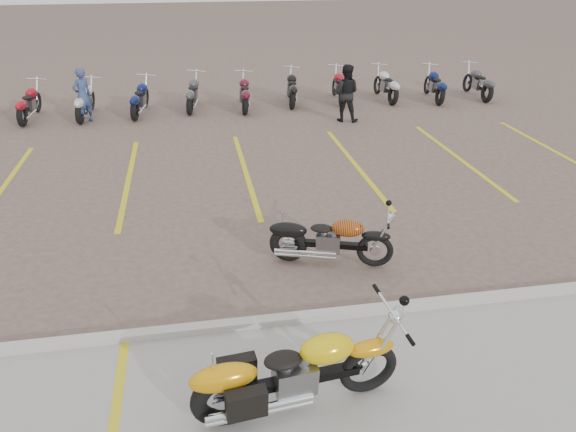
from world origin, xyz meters
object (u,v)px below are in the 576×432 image
(yellow_cruiser, at_px, (292,374))
(person_b, at_px, (346,93))
(flame_cruiser, at_px, (328,241))
(person_a, at_px, (82,95))

(yellow_cruiser, bearing_deg, person_b, 65.40)
(flame_cruiser, height_order, person_a, person_a)
(person_a, bearing_deg, yellow_cruiser, 65.84)
(person_b, bearing_deg, flame_cruiser, 95.45)
(person_a, bearing_deg, person_b, 129.06)
(yellow_cruiser, relative_size, flame_cruiser, 1.22)
(person_a, xyz_separation_m, person_b, (7.77, -1.25, 0.04))
(yellow_cruiser, height_order, person_b, person_b)
(yellow_cruiser, distance_m, person_a, 13.27)
(yellow_cruiser, distance_m, flame_cruiser, 3.34)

